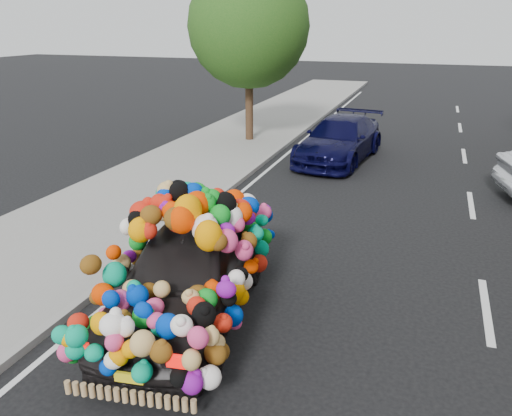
{
  "coord_description": "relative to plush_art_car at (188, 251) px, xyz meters",
  "views": [
    {
      "loc": [
        2.48,
        -7.44,
        4.16
      ],
      "look_at": [
        -0.19,
        0.07,
        1.18
      ],
      "focal_mm": 35.0,
      "sensor_mm": 36.0,
      "label": 1
    }
  ],
  "objects": [
    {
      "name": "navy_sedan",
      "position": [
        0.42,
        9.69,
        -0.38
      ],
      "size": [
        2.45,
        4.84,
        1.35
      ],
      "primitive_type": "imported",
      "rotation": [
        0.0,
        0.0,
        -0.12
      ],
      "color": "black",
      "rests_on": "ground"
    },
    {
      "name": "ground",
      "position": [
        0.64,
        1.6,
        -1.05
      ],
      "size": [
        100.0,
        100.0,
        0.0
      ],
      "primitive_type": "plane",
      "color": "black",
      "rests_on": "ground"
    },
    {
      "name": "plush_art_car",
      "position": [
        0.0,
        0.0,
        0.0
      ],
      "size": [
        2.62,
        4.59,
        2.06
      ],
      "rotation": [
        0.0,
        0.0,
        0.14
      ],
      "color": "black",
      "rests_on": "ground"
    },
    {
      "name": "lane_markings",
      "position": [
        4.24,
        1.6,
        -1.05
      ],
      "size": [
        6.0,
        50.0,
        0.01
      ],
      "primitive_type": null,
      "color": "silver",
      "rests_on": "ground"
    },
    {
      "name": "kerb",
      "position": [
        -1.71,
        1.6,
        -0.99
      ],
      "size": [
        0.15,
        60.0,
        0.13
      ],
      "primitive_type": "cube",
      "color": "gray",
      "rests_on": "ground"
    },
    {
      "name": "sidewalk",
      "position": [
        -3.66,
        1.6,
        -0.99
      ],
      "size": [
        4.0,
        60.0,
        0.12
      ],
      "primitive_type": "cube",
      "color": "gray",
      "rests_on": "ground"
    },
    {
      "name": "tree_near_sidewalk",
      "position": [
        -3.16,
        11.1,
        2.97
      ],
      "size": [
        4.2,
        4.2,
        6.13
      ],
      "color": "#332114",
      "rests_on": "ground"
    }
  ]
}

